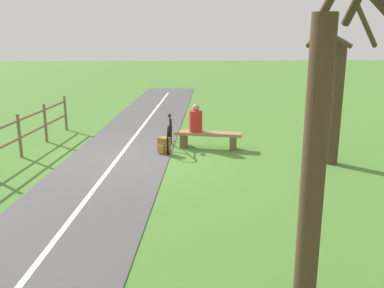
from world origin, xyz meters
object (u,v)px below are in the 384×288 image
bicycle (170,135)px  backpack (164,146)px  person_seated (196,120)px  bench (208,137)px  tree_mid_field (336,93)px  tree_near_bench (320,143)px

bicycle → backpack: bearing=-12.1°
person_seated → backpack: (0.85, 0.59, -0.56)m
bench → backpack: (1.19, 0.52, -0.10)m
bench → bicycle: (1.05, -0.02, 0.07)m
bicycle → tree_mid_field: tree_mid_field is taller
tree_mid_field → backpack: bearing=-13.8°
bicycle → tree_mid_field: 4.39m
tree_near_bench → tree_mid_field: 5.84m
backpack → tree_near_bench: tree_near_bench is taller
bench → tree_near_bench: bearing=107.9°
person_seated → tree_mid_field: 3.67m
bench → tree_near_bench: (-0.65, 6.92, 1.60)m
tree_near_bench → tree_mid_field: (-2.19, -5.41, -0.20)m
tree_near_bench → tree_mid_field: bearing=-112.0°
person_seated → backpack: size_ratio=1.73×
person_seated → backpack: 1.18m
backpack → tree_mid_field: 4.41m
bench → tree_mid_field: 3.51m
person_seated → bicycle: person_seated is taller
bench → tree_near_bench: 7.13m
tree_near_bench → tree_mid_field: tree_near_bench is taller
person_seated → backpack: person_seated is taller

